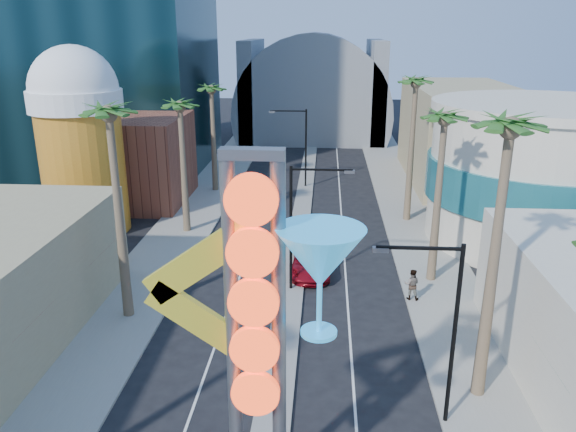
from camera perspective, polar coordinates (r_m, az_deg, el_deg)
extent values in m
cube|color=gray|center=(50.65, -9.41, 0.44)|extent=(5.00, 100.00, 0.15)
cube|color=gray|center=(49.90, 12.35, -0.02)|extent=(5.00, 100.00, 0.15)
cube|color=gray|center=(52.23, 1.53, 1.25)|extent=(1.60, 84.00, 0.15)
cube|color=brown|center=(54.23, -15.66, 5.51)|extent=(10.00, 10.00, 8.00)
cube|color=tan|center=(62.35, 16.99, 7.97)|extent=(10.00, 20.00, 10.00)
cylinder|color=#C46C1A|center=(47.14, -20.04, 4.42)|extent=(6.40, 6.40, 10.00)
cylinder|color=white|center=(46.22, -20.79, 10.91)|extent=(7.00, 7.00, 1.60)
sphere|color=white|center=(46.14, -20.90, 11.89)|extent=(6.60, 6.60, 6.60)
cylinder|color=beige|center=(46.02, 24.18, 3.58)|extent=(16.00, 16.00, 10.00)
cylinder|color=#217682|center=(46.02, 24.18, 3.58)|extent=(16.60, 16.60, 3.00)
cylinder|color=beige|center=(45.09, 25.07, 10.09)|extent=(16.60, 16.60, 0.60)
cylinder|color=slate|center=(84.64, 2.55, 10.67)|extent=(22.00, 16.00, 22.00)
cube|color=slate|center=(84.97, -3.65, 12.72)|extent=(2.00, 16.00, 14.00)
cube|color=slate|center=(84.55, 8.84, 12.52)|extent=(2.00, 16.00, 14.00)
cylinder|color=slate|center=(17.61, -5.59, -12.76)|extent=(0.44, 0.44, 12.00)
cylinder|color=slate|center=(17.45, -0.93, -12.98)|extent=(0.44, 0.44, 12.00)
cube|color=slate|center=(15.29, -3.68, 6.33)|extent=(1.80, 0.50, 0.30)
cylinder|color=#FB3D16|center=(15.26, -3.76, 1.65)|extent=(1.50, 0.25, 1.50)
cylinder|color=#FB3D16|center=(15.78, -3.64, -3.75)|extent=(1.50, 0.25, 1.50)
cylinder|color=#FB3D16|center=(16.43, -3.53, -8.75)|extent=(1.50, 0.25, 1.50)
cylinder|color=#FB3D16|center=(17.20, -3.42, -13.34)|extent=(1.50, 0.25, 1.50)
cylinder|color=#FB3D16|center=(18.06, -3.33, -17.52)|extent=(1.50, 0.25, 1.50)
cube|color=yellow|center=(16.55, -8.97, -4.55)|extent=(3.47, 0.25, 2.80)
cube|color=yellow|center=(17.42, -8.64, -10.61)|extent=(3.47, 0.25, 2.80)
cone|color=#2699D9|center=(16.07, 3.29, -4.27)|extent=(2.60, 2.60, 1.80)
cylinder|color=#2699D9|center=(16.76, 3.19, -9.32)|extent=(0.16, 0.16, 1.60)
cylinder|color=#2699D9|center=(17.15, 3.14, -11.68)|extent=(1.10, 1.10, 0.12)
cylinder|color=black|center=(33.93, 0.30, -1.46)|extent=(0.18, 0.18, 8.00)
cube|color=black|center=(32.77, 3.46, 4.72)|extent=(3.60, 0.12, 0.12)
cube|color=slate|center=(32.82, 6.26, 4.49)|extent=(0.60, 0.25, 0.18)
cylinder|color=black|center=(57.05, 1.83, 6.82)|extent=(0.18, 0.18, 8.00)
cube|color=black|center=(56.49, 0.01, 10.62)|extent=(3.60, 0.12, 0.12)
cube|color=slate|center=(56.63, -1.63, 10.53)|extent=(0.60, 0.25, 0.18)
cylinder|color=black|center=(23.56, 16.49, -11.85)|extent=(0.18, 0.18, 8.00)
cube|color=black|center=(21.61, 13.21, -3.19)|extent=(3.24, 0.12, 0.12)
cube|color=slate|center=(21.45, 9.39, -3.38)|extent=(0.60, 0.25, 0.18)
cylinder|color=brown|center=(31.50, -16.74, -0.52)|extent=(0.40, 0.40, 11.50)
sphere|color=#214818|center=(30.19, -17.76, 9.85)|extent=(2.40, 2.40, 2.40)
cylinder|color=brown|center=(44.52, -10.55, 4.45)|extent=(0.40, 0.40, 10.00)
sphere|color=#214818|center=(43.60, -10.94, 10.84)|extent=(2.40, 2.40, 2.40)
cylinder|color=brown|center=(55.95, -7.57, 7.47)|extent=(0.40, 0.40, 10.00)
sphere|color=#214818|center=(55.21, -7.80, 12.57)|extent=(2.40, 2.40, 2.40)
cylinder|color=brown|center=(24.86, 20.03, -5.42)|extent=(0.40, 0.40, 12.00)
sphere|color=#214818|center=(23.20, 21.67, 8.28)|extent=(2.40, 2.40, 2.40)
cylinder|color=brown|center=(36.06, 14.93, 1.21)|extent=(0.40, 0.40, 10.50)
sphere|color=#214818|center=(34.91, 15.65, 9.46)|extent=(2.40, 2.40, 2.40)
cylinder|color=brown|center=(47.39, 12.38, 6.12)|extent=(0.40, 0.40, 11.50)
sphere|color=#214818|center=(46.53, 12.88, 13.04)|extent=(2.40, 2.40, 2.40)
imported|color=maroon|center=(37.61, 2.38, -4.69)|extent=(2.70, 5.65, 1.56)
imported|color=gray|center=(34.49, 12.47, -6.80)|extent=(1.04, 0.87, 1.91)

